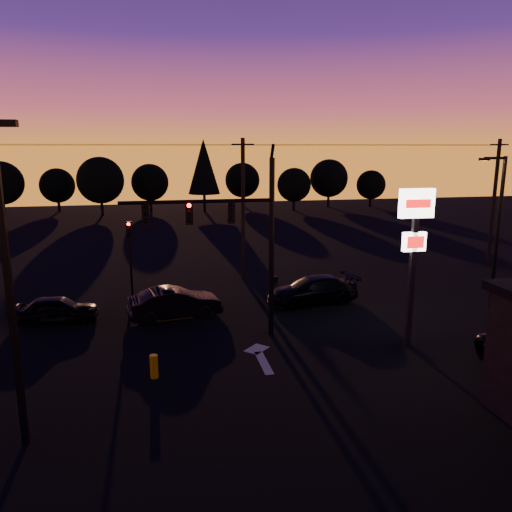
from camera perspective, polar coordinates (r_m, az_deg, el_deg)
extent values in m
plane|color=black|center=(19.44, 0.06, -13.42)|extent=(120.00, 120.00, 0.00)
cube|color=beige|center=(20.42, 0.89, -12.09)|extent=(0.35, 2.20, 0.01)
cube|color=beige|center=(21.67, 0.08, -10.59)|extent=(1.20, 1.20, 0.01)
cylinder|color=black|center=(22.18, 1.78, 0.77)|extent=(0.24, 0.24, 8.00)
cylinder|color=black|center=(21.73, 1.86, 11.69)|extent=(0.14, 0.52, 0.76)
cylinder|color=black|center=(21.34, -6.75, 6.21)|extent=(6.50, 0.16, 0.16)
cube|color=black|center=(21.56, -2.87, 5.01)|extent=(0.32, 0.22, 0.95)
sphere|color=black|center=(21.39, -2.82, 5.89)|extent=(0.18, 0.18, 0.18)
sphere|color=black|center=(21.43, -2.81, 5.10)|extent=(0.18, 0.18, 0.18)
sphere|color=black|center=(21.47, -2.81, 4.30)|extent=(0.18, 0.18, 0.18)
cube|color=black|center=(21.37, -7.66, 4.85)|extent=(0.32, 0.22, 0.95)
sphere|color=#FF0705|center=(21.20, -7.66, 5.74)|extent=(0.18, 0.18, 0.18)
sphere|color=black|center=(21.23, -7.64, 4.94)|extent=(0.18, 0.18, 0.18)
sphere|color=black|center=(21.27, -7.61, 4.13)|extent=(0.18, 0.18, 0.18)
cube|color=black|center=(21.33, -12.50, 4.65)|extent=(0.32, 0.22, 0.95)
sphere|color=black|center=(21.15, -12.55, 5.54)|extent=(0.18, 0.18, 0.18)
sphere|color=black|center=(21.19, -12.51, 4.74)|extent=(0.18, 0.18, 0.18)
sphere|color=black|center=(21.23, -12.47, 3.93)|extent=(0.18, 0.18, 0.18)
cube|color=black|center=(22.55, 2.20, -2.70)|extent=(0.22, 0.18, 0.28)
cylinder|color=black|center=(29.44, -14.11, -1.07)|extent=(0.14, 0.14, 3.60)
cube|color=black|center=(29.04, -14.33, 2.96)|extent=(0.30, 0.20, 0.90)
sphere|color=#FF0705|center=(28.87, -14.37, 3.55)|extent=(0.18, 0.18, 0.18)
sphere|color=black|center=(28.92, -14.34, 3.00)|extent=(0.18, 0.18, 0.18)
sphere|color=black|center=(28.96, -14.31, 2.46)|extent=(0.18, 0.18, 0.18)
cube|color=black|center=(15.22, -26.31, -4.04)|extent=(0.18, 0.18, 9.00)
cube|color=black|center=(14.61, -26.70, 13.41)|extent=(0.55, 0.30, 0.18)
cube|color=black|center=(22.04, 17.38, -2.01)|extent=(0.22, 0.22, 6.40)
cube|color=white|center=(21.52, 17.89, 5.75)|extent=(1.50, 0.25, 1.20)
cube|color=red|center=(21.40, 18.07, 5.71)|extent=(1.10, 0.02, 0.35)
cube|color=white|center=(21.75, 17.61, 1.57)|extent=(1.00, 0.22, 0.80)
cube|color=red|center=(21.64, 17.78, 1.50)|extent=(0.75, 0.02, 0.50)
cylinder|color=black|center=(28.97, 25.88, 2.28)|extent=(0.20, 0.20, 8.00)
cylinder|color=black|center=(28.27, 25.65, 10.05)|extent=(1.20, 0.14, 0.14)
cube|color=black|center=(27.92, 24.64, 10.03)|extent=(0.50, 0.22, 0.14)
plane|color=#FFB759|center=(27.92, 24.63, 9.86)|extent=(0.35, 0.35, 0.00)
cylinder|color=black|center=(31.87, -1.48, 5.24)|extent=(0.26, 0.26, 9.00)
cube|color=black|center=(31.63, -1.52, 12.63)|extent=(1.40, 0.10, 0.10)
cylinder|color=black|center=(39.22, 25.51, 5.39)|extent=(0.26, 0.26, 9.00)
cube|color=black|center=(39.02, 26.08, 11.36)|extent=(1.40, 0.10, 0.10)
cylinder|color=black|center=(30.74, -18.45, 11.93)|extent=(18.00, 0.02, 0.02)
cylinder|color=black|center=(31.34, -18.33, 12.03)|extent=(18.00, 0.02, 0.02)
cylinder|color=black|center=(31.93, -18.20, 11.94)|extent=(18.00, 0.02, 0.02)
cylinder|color=black|center=(33.82, 14.22, 12.17)|extent=(18.00, 0.02, 0.02)
cylinder|color=black|center=(34.36, 13.78, 12.27)|extent=(18.00, 0.02, 0.02)
cylinder|color=black|center=(34.90, 13.35, 12.21)|extent=(18.00, 0.02, 0.02)
cylinder|color=#CAA000|center=(19.43, -11.58, -12.25)|extent=(0.30, 0.30, 0.90)
cylinder|color=black|center=(70.06, -26.85, 4.79)|extent=(0.36, 0.36, 1.62)
sphere|color=black|center=(69.78, -27.11, 7.43)|extent=(5.36, 5.36, 5.36)
cylinder|color=black|center=(71.67, -21.59, 5.30)|extent=(0.36, 0.36, 1.38)
sphere|color=black|center=(71.42, -21.76, 7.49)|extent=(4.54, 4.54, 4.54)
cylinder|color=black|center=(65.90, -17.17, 5.23)|extent=(0.36, 0.36, 1.75)
sphere|color=black|center=(65.59, -17.37, 8.26)|extent=(5.77, 5.78, 5.78)
cylinder|color=black|center=(69.57, -11.92, 5.76)|extent=(0.36, 0.36, 1.50)
sphere|color=black|center=(69.30, -12.03, 8.23)|extent=(4.95, 4.95, 4.95)
cylinder|color=black|center=(66.86, -5.90, 6.08)|extent=(0.36, 0.36, 2.38)
cone|color=black|center=(66.51, -5.99, 10.15)|extent=(4.18, 4.18, 7.12)
cylinder|color=black|center=(72.65, -1.55, 6.30)|extent=(0.36, 0.36, 1.50)
sphere|color=black|center=(72.39, -1.57, 8.66)|extent=(4.95, 4.95, 4.95)
cylinder|color=black|center=(68.17, 4.33, 5.81)|extent=(0.36, 0.36, 1.38)
sphere|color=black|center=(67.91, 4.37, 8.12)|extent=(4.54, 4.54, 4.54)
cylinder|color=black|center=(72.82, 8.26, 6.24)|extent=(0.36, 0.36, 1.62)
sphere|color=black|center=(72.55, 8.34, 8.79)|extent=(5.36, 5.36, 5.36)
cylinder|color=black|center=(74.17, 12.91, 6.02)|extent=(0.36, 0.36, 1.25)
sphere|color=black|center=(73.94, 13.00, 7.94)|extent=(4.12, 4.12, 4.12)
imported|color=black|center=(26.47, -21.76, -5.67)|extent=(3.93, 1.69, 1.32)
imported|color=black|center=(25.54, -9.27, -5.32)|extent=(4.87, 2.42, 1.53)
imported|color=black|center=(27.67, 6.47, -3.90)|extent=(5.35, 2.75, 1.48)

